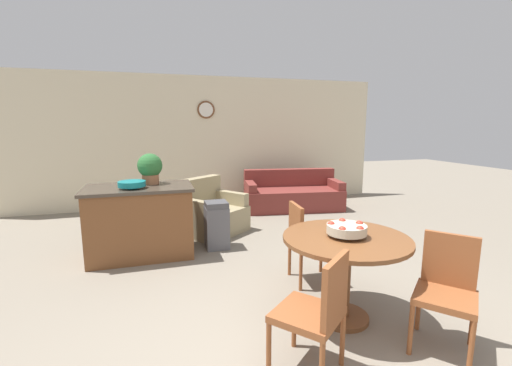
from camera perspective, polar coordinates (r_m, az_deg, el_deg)
name	(u,v)px	position (r m, az deg, el deg)	size (l,w,h in m)	color
wall_back	(200,142)	(7.37, -9.25, 6.84)	(8.00, 0.09, 2.70)	beige
dining_table	(345,256)	(3.12, 14.67, -11.66)	(1.09, 1.09, 0.76)	brown
dining_chair_near_left	(317,309)	(2.48, 10.17, -19.98)	(0.59, 0.59, 0.88)	brown
dining_chair_near_right	(447,286)	(3.10, 29.18, -14.81)	(0.59, 0.59, 0.88)	brown
dining_chair_far_side	(306,239)	(3.79, 8.34, -9.17)	(0.45, 0.45, 0.88)	brown
fruit_bowl	(347,229)	(3.04, 14.87, -7.40)	(0.34, 0.34, 0.13)	#B7B29E
kitchen_island	(141,221)	(4.74, -18.66, -6.02)	(1.34, 0.80, 0.93)	brown
teal_bowl	(132,184)	(4.51, -19.99, -0.16)	(0.33, 0.33, 0.09)	#147A7F
potted_plant	(150,168)	(4.76, -17.25, 2.47)	(0.32, 0.32, 0.41)	#A36642
trash_bin	(217,225)	(4.83, -6.57, -6.96)	(0.31, 0.31, 0.66)	#56565B
couch	(292,195)	(7.06, 6.10, -2.03)	(2.03, 1.16, 0.78)	maroon
armchair	(210,214)	(5.54, -7.62, -5.20)	(1.23, 1.21, 0.86)	#998966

